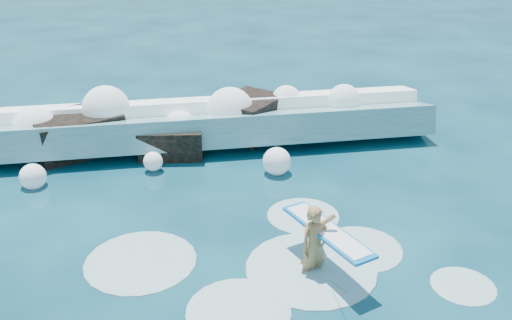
% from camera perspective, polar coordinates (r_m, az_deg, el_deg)
% --- Properties ---
extents(ground, '(200.00, 200.00, 0.00)m').
position_cam_1_polar(ground, '(13.61, -4.86, -8.55)').
color(ground, '#082B42').
rests_on(ground, ground).
extents(breaking_wave, '(19.35, 2.96, 1.67)m').
position_cam_1_polar(breaking_wave, '(19.07, -11.79, 3.11)').
color(breaking_wave, teal).
rests_on(breaking_wave, ground).
extents(rock_cluster, '(8.69, 3.49, 1.53)m').
position_cam_1_polar(rock_cluster, '(18.99, -9.64, 2.89)').
color(rock_cluster, black).
rests_on(rock_cluster, ground).
extents(surfer_with_board, '(1.48, 3.03, 1.91)m').
position_cam_1_polar(surfer_with_board, '(12.44, 6.17, -8.25)').
color(surfer_with_board, '#A2794B').
rests_on(surfer_with_board, ground).
extents(wave_spray, '(15.23, 4.36, 2.10)m').
position_cam_1_polar(wave_spray, '(18.80, -13.50, 4.10)').
color(wave_spray, white).
rests_on(wave_spray, ground).
extents(surf_foam, '(8.70, 5.43, 0.15)m').
position_cam_1_polar(surf_foam, '(12.96, 1.51, -10.37)').
color(surf_foam, silver).
rests_on(surf_foam, ground).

